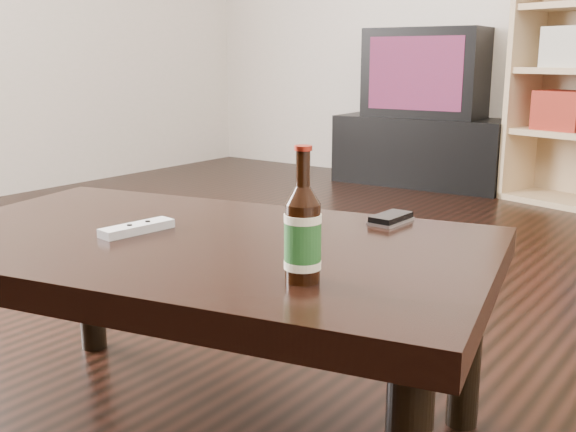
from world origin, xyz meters
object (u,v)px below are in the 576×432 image
Objects in this scene: tv at (429,73)px; remote at (137,228)px; tv_stand at (425,150)px; beer_bottle at (303,235)px; phone at (391,219)px; coffee_table at (197,265)px.

tv is 4.54× the size of remote.
remote is at bearing -79.11° from tv_stand.
beer_bottle reaches higher than phone.
coffee_table is at bearing -76.72° from tv.
coffee_table is (0.94, -3.11, 0.17)m from tv_stand.
tv_stand is 3.47m from beer_bottle.
tv is at bearing 106.85° from coffee_table.
remote is at bearing -160.24° from coffee_table.
remote reaches higher than coffee_table.
tv is 3.02m from phone.
beer_bottle reaches higher than coffee_table.
tv_stand is 3.26m from coffee_table.
coffee_table is at bearing -76.72° from tv_stand.
tv_stand is 3.27m from remote.
beer_bottle is (0.34, -0.10, 0.14)m from coffee_table.
remote is at bearing 173.70° from beer_bottle.
phone is at bearing 53.13° from coffee_table.
tv is at bearing 111.67° from remote.
remote reaches higher than phone.
beer_bottle is 1.97× the size of phone.
tv is (0.00, -0.00, 0.50)m from tv_stand.
remote is (-0.13, -0.05, 0.07)m from coffee_table.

